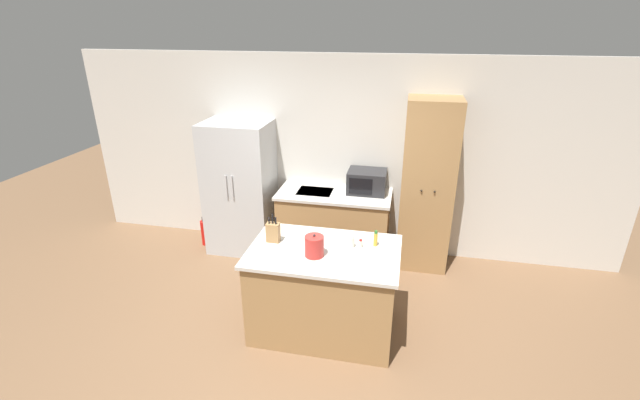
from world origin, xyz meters
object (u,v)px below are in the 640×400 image
spice_bottle_tall_dark (353,242)px  kettle (314,246)px  knife_block (273,232)px  spice_bottle_amber_oil (376,239)px  microwave (367,181)px  pantry_cabinet (427,186)px  refrigerator (240,188)px  spice_bottle_short_red (361,244)px  fire_extinguisher (205,232)px

spice_bottle_tall_dark → kettle: bearing=-144.1°
knife_block → spice_bottle_tall_dark: knife_block is taller
spice_bottle_tall_dark → spice_bottle_amber_oil: size_ratio=0.75×
microwave → kettle: 1.74m
pantry_cabinet → spice_bottle_amber_oil: 1.45m
refrigerator → knife_block: bearing=-57.0°
knife_block → spice_bottle_tall_dark: bearing=3.2°
spice_bottle_amber_oil → refrigerator: bearing=146.1°
microwave → spice_bottle_short_red: 1.47m
pantry_cabinet → spice_bottle_tall_dark: bearing=-116.9°
refrigerator → spice_bottle_short_red: bearing=-37.2°
spice_bottle_tall_dark → fire_extinguisher: size_ratio=0.29×
refrigerator → spice_bottle_short_red: (1.78, -1.35, 0.07)m
spice_bottle_short_red → kettle: 0.48m
spice_bottle_tall_dark → fire_extinguisher: 2.73m
spice_bottle_tall_dark → fire_extinguisher: bearing=150.0°
spice_bottle_amber_oil → fire_extinguisher: size_ratio=0.38×
fire_extinguisher → pantry_cabinet: bearing=2.3°
spice_bottle_amber_oil → kettle: size_ratio=0.72×
refrigerator → spice_bottle_tall_dark: bearing=-38.7°
knife_block → spice_bottle_amber_oil: knife_block is taller
spice_bottle_short_red → knife_block: bearing=-176.1°
knife_block → spice_bottle_tall_dark: 0.79m
refrigerator → pantry_cabinet: pantry_cabinet is taller
spice_bottle_short_red → microwave: bearing=93.9°
pantry_cabinet → spice_bottle_amber_oil: (-0.51, -1.36, -0.08)m
refrigerator → spice_bottle_short_red: 2.23m
refrigerator → spice_bottle_amber_oil: refrigerator is taller
microwave → fire_extinguisher: size_ratio=1.14×
spice_bottle_short_red → kettle: size_ratio=0.37×
kettle → fire_extinguisher: bearing=141.4°
spice_bottle_tall_dark → spice_bottle_short_red: size_ratio=1.47×
pantry_cabinet → fire_extinguisher: 3.12m
fire_extinguisher → kettle: bearing=-38.6°
refrigerator → spice_bottle_amber_oil: size_ratio=10.95×
spice_bottle_short_red → fire_extinguisher: spice_bottle_short_red is taller
pantry_cabinet → spice_bottle_amber_oil: pantry_cabinet is taller
spice_bottle_short_red → fire_extinguisher: bearing=151.1°
microwave → knife_block: knife_block is taller
pantry_cabinet → refrigerator: bearing=-178.4°
microwave → fire_extinguisher: (-2.24, -0.17, -0.88)m
kettle → fire_extinguisher: (-1.94, 1.55, -0.83)m
microwave → spice_bottle_amber_oil: bearing=-80.4°
refrigerator → spice_bottle_amber_oil: bearing=-33.9°
refrigerator → spice_bottle_tall_dark: 2.18m
knife_block → fire_extinguisher: knife_block is taller
spice_bottle_short_red → spice_bottle_amber_oil: (0.14, 0.06, 0.04)m
spice_bottle_tall_dark → spice_bottle_short_red: spice_bottle_tall_dark is taller
spice_bottle_short_red → fire_extinguisher: size_ratio=0.20×
refrigerator → pantry_cabinet: 2.43m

